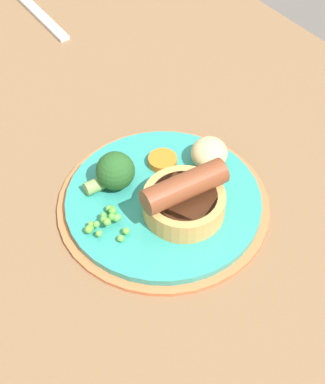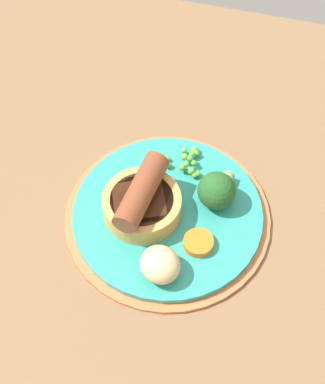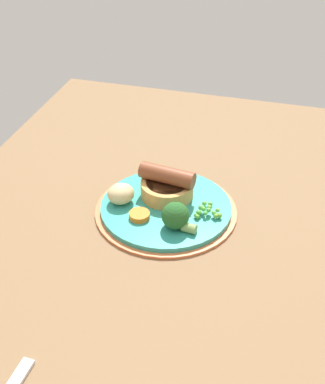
{
  "view_description": "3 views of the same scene",
  "coord_description": "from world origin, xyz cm",
  "px_view_note": "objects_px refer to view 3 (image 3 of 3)",
  "views": [
    {
      "loc": [
        44.22,
        -30.42,
        61.45
      ],
      "look_at": [
        5.71,
        -0.47,
        6.3
      ],
      "focal_mm": 60.0,
      "sensor_mm": 36.0,
      "label": 1
    },
    {
      "loc": [
        -4.42,
        40.22,
        70.29
      ],
      "look_at": [
        6.24,
        -1.27,
        6.7
      ],
      "focal_mm": 60.0,
      "sensor_mm": 36.0,
      "label": 2
    },
    {
      "loc": [
        -67.7,
        -19.81,
        61.02
      ],
      "look_at": [
        7.24,
        1.19,
        5.74
      ],
      "focal_mm": 50.0,
      "sensor_mm": 36.0,
      "label": 3
    }
  ],
  "objects_px": {
    "dinner_plate": "(166,209)",
    "sausage_pudding": "(167,185)",
    "potato_chunk_0": "(121,194)",
    "pea_pile": "(207,211)",
    "broccoli_floret_near": "(176,218)",
    "carrot_slice_0": "(139,215)"
  },
  "relations": [
    {
      "from": "dinner_plate",
      "to": "sausage_pudding",
      "type": "height_order",
      "value": "sausage_pudding"
    },
    {
      "from": "sausage_pudding",
      "to": "potato_chunk_0",
      "type": "bearing_deg",
      "value": 37.25
    },
    {
      "from": "dinner_plate",
      "to": "pea_pile",
      "type": "relative_size",
      "value": 4.96
    },
    {
      "from": "sausage_pudding",
      "to": "pea_pile",
      "type": "xyz_separation_m",
      "value": [
        -0.04,
        -0.08,
        -0.01
      ]
    },
    {
      "from": "sausage_pudding",
      "to": "pea_pile",
      "type": "relative_size",
      "value": 2.02
    },
    {
      "from": "pea_pile",
      "to": "potato_chunk_0",
      "type": "height_order",
      "value": "potato_chunk_0"
    },
    {
      "from": "broccoli_floret_near",
      "to": "sausage_pudding",
      "type": "bearing_deg",
      "value": -60.32
    },
    {
      "from": "pea_pile",
      "to": "broccoli_floret_near",
      "type": "xyz_separation_m",
      "value": [
        -0.05,
        0.04,
        0.01
      ]
    },
    {
      "from": "dinner_plate",
      "to": "potato_chunk_0",
      "type": "relative_size",
      "value": 5.22
    },
    {
      "from": "dinner_plate",
      "to": "broccoli_floret_near",
      "type": "xyz_separation_m",
      "value": [
        -0.06,
        -0.03,
        0.03
      ]
    },
    {
      "from": "dinner_plate",
      "to": "sausage_pudding",
      "type": "distance_m",
      "value": 0.04
    },
    {
      "from": "carrot_slice_0",
      "to": "potato_chunk_0",
      "type": "bearing_deg",
      "value": 52.67
    },
    {
      "from": "dinner_plate",
      "to": "pea_pile",
      "type": "xyz_separation_m",
      "value": [
        -0.01,
        -0.08,
        0.02
      ]
    },
    {
      "from": "dinner_plate",
      "to": "carrot_slice_0",
      "type": "relative_size",
      "value": 7.08
    },
    {
      "from": "broccoli_floret_near",
      "to": "potato_chunk_0",
      "type": "height_order",
      "value": "broccoli_floret_near"
    },
    {
      "from": "broccoli_floret_near",
      "to": "carrot_slice_0",
      "type": "distance_m",
      "value": 0.07
    },
    {
      "from": "sausage_pudding",
      "to": "potato_chunk_0",
      "type": "relative_size",
      "value": 2.13
    },
    {
      "from": "sausage_pudding",
      "to": "dinner_plate",
      "type": "bearing_deg",
      "value": 108.29
    },
    {
      "from": "sausage_pudding",
      "to": "broccoli_floret_near",
      "type": "bearing_deg",
      "value": 121.42
    },
    {
      "from": "carrot_slice_0",
      "to": "sausage_pudding",
      "type": "bearing_deg",
      "value": -20.3
    },
    {
      "from": "broccoli_floret_near",
      "to": "potato_chunk_0",
      "type": "xyz_separation_m",
      "value": [
        0.05,
        0.11,
        -0.0
      ]
    },
    {
      "from": "dinner_plate",
      "to": "potato_chunk_0",
      "type": "height_order",
      "value": "potato_chunk_0"
    }
  ]
}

